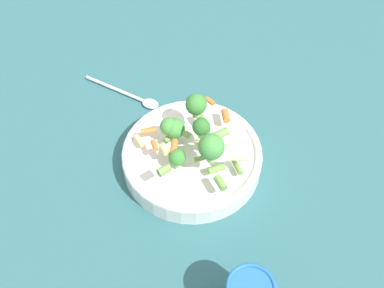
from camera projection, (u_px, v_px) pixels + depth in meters
The scene contains 4 objects.
ground_plane at pixel (192, 164), 0.82m from camera, with size 3.00×3.00×0.00m, color #2D6066.
bowl at pixel (192, 157), 0.80m from camera, with size 0.25×0.25×0.04m.
pasta_salad at pixel (194, 134), 0.75m from camera, with size 0.20×0.20×0.09m.
spoon at pixel (135, 97), 0.92m from camera, with size 0.17×0.08×0.01m.
Camera 1 is at (-0.07, 0.48, 0.66)m, focal length 42.00 mm.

